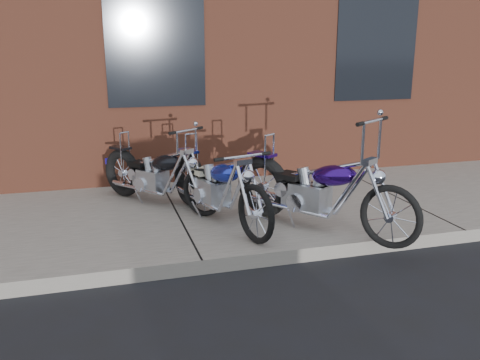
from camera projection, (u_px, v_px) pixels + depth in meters
name	position (u px, v px, depth m)	size (l,w,h in m)	color
ground	(202.00, 275.00, 4.90)	(120.00, 120.00, 0.00)	black
sidewalk	(177.00, 219.00, 6.27)	(22.00, 3.00, 0.15)	slate
chopper_purple	(317.00, 193.00, 5.60)	(1.38, 1.97, 1.29)	black
chopper_blue	(216.00, 189.00, 5.88)	(0.78, 2.12, 0.95)	black
chopper_third	(157.00, 177.00, 6.51)	(1.31, 1.69, 1.04)	black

